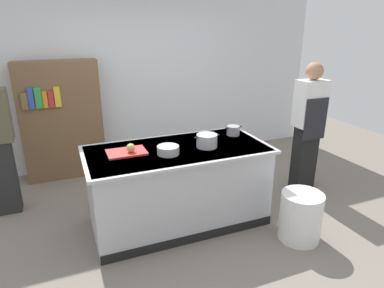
{
  "coord_description": "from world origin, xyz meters",
  "views": [
    {
      "loc": [
        -1.13,
        -3.2,
        2.17
      ],
      "look_at": [
        0.25,
        0.2,
        0.85
      ],
      "focal_mm": 31.49,
      "sensor_mm": 36.0,
      "label": 1
    }
  ],
  "objects_px": {
    "sauce_pan": "(233,131)",
    "mixing_bowl": "(168,150)",
    "onion": "(131,148)",
    "person_chef": "(308,125)",
    "stock_pot": "(207,141)",
    "trash_bin": "(300,216)",
    "bookshelf": "(62,121)"
  },
  "relations": [
    {
      "from": "sauce_pan",
      "to": "mixing_bowl",
      "type": "relative_size",
      "value": 0.96
    },
    {
      "from": "mixing_bowl",
      "to": "onion",
      "type": "bearing_deg",
      "value": 156.69
    },
    {
      "from": "onion",
      "to": "mixing_bowl",
      "type": "relative_size",
      "value": 0.4
    },
    {
      "from": "mixing_bowl",
      "to": "person_chef",
      "type": "height_order",
      "value": "person_chef"
    },
    {
      "from": "onion",
      "to": "mixing_bowl",
      "type": "xyz_separation_m",
      "value": [
        0.35,
        -0.15,
        -0.02
      ]
    },
    {
      "from": "onion",
      "to": "person_chef",
      "type": "distance_m",
      "value": 2.38
    },
    {
      "from": "stock_pot",
      "to": "mixing_bowl",
      "type": "relative_size",
      "value": 1.29
    },
    {
      "from": "onion",
      "to": "person_chef",
      "type": "xyz_separation_m",
      "value": [
        2.37,
        0.12,
        -0.05
      ]
    },
    {
      "from": "stock_pot",
      "to": "sauce_pan",
      "type": "distance_m",
      "value": 0.53
    },
    {
      "from": "mixing_bowl",
      "to": "sauce_pan",
      "type": "bearing_deg",
      "value": 18.19
    },
    {
      "from": "trash_bin",
      "to": "bookshelf",
      "type": "relative_size",
      "value": 0.31
    },
    {
      "from": "sauce_pan",
      "to": "person_chef",
      "type": "xyz_separation_m",
      "value": [
        1.1,
        -0.03,
        -0.04
      ]
    },
    {
      "from": "bookshelf",
      "to": "stock_pot",
      "type": "bearing_deg",
      "value": -52.78
    },
    {
      "from": "mixing_bowl",
      "to": "trash_bin",
      "type": "height_order",
      "value": "mixing_bowl"
    },
    {
      "from": "stock_pot",
      "to": "person_chef",
      "type": "xyz_separation_m",
      "value": [
        1.56,
        0.23,
        -0.06
      ]
    },
    {
      "from": "onion",
      "to": "trash_bin",
      "type": "xyz_separation_m",
      "value": [
        1.57,
        -0.83,
        -0.7
      ]
    },
    {
      "from": "sauce_pan",
      "to": "trash_bin",
      "type": "distance_m",
      "value": 1.23
    },
    {
      "from": "sauce_pan",
      "to": "trash_bin",
      "type": "relative_size",
      "value": 0.41
    },
    {
      "from": "stock_pot",
      "to": "sauce_pan",
      "type": "xyz_separation_m",
      "value": [
        0.46,
        0.26,
        -0.01
      ]
    },
    {
      "from": "stock_pot",
      "to": "trash_bin",
      "type": "xyz_separation_m",
      "value": [
        0.76,
        -0.72,
        -0.71
      ]
    },
    {
      "from": "person_chef",
      "to": "bookshelf",
      "type": "distance_m",
      "value": 3.41
    },
    {
      "from": "stock_pot",
      "to": "trash_bin",
      "type": "bearing_deg",
      "value": -43.34
    },
    {
      "from": "trash_bin",
      "to": "mixing_bowl",
      "type": "bearing_deg",
      "value": 151.08
    },
    {
      "from": "sauce_pan",
      "to": "onion",
      "type": "bearing_deg",
      "value": -173.24
    },
    {
      "from": "sauce_pan",
      "to": "person_chef",
      "type": "height_order",
      "value": "person_chef"
    },
    {
      "from": "person_chef",
      "to": "trash_bin",
      "type": "bearing_deg",
      "value": 127.66
    },
    {
      "from": "person_chef",
      "to": "mixing_bowl",
      "type": "bearing_deg",
      "value": 85.66
    },
    {
      "from": "stock_pot",
      "to": "sauce_pan",
      "type": "bearing_deg",
      "value": 28.95
    },
    {
      "from": "onion",
      "to": "mixing_bowl",
      "type": "distance_m",
      "value": 0.38
    },
    {
      "from": "onion",
      "to": "person_chef",
      "type": "height_order",
      "value": "person_chef"
    },
    {
      "from": "stock_pot",
      "to": "sauce_pan",
      "type": "relative_size",
      "value": 1.34
    },
    {
      "from": "onion",
      "to": "person_chef",
      "type": "bearing_deg",
      "value": 2.97
    }
  ]
}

